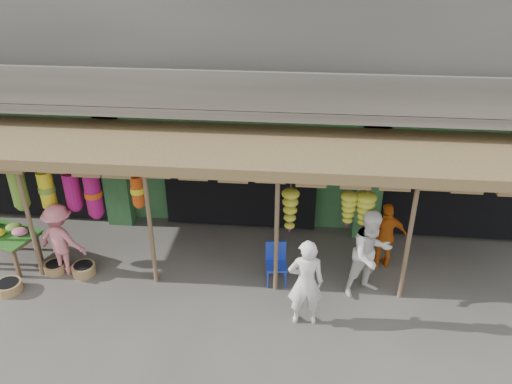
# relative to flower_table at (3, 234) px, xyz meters

# --- Properties ---
(ground) EXTENTS (80.00, 80.00, 0.00)m
(ground) POSITION_rel_flower_table_xyz_m (4.91, -0.16, -0.73)
(ground) COLOR #514C47
(ground) RESTS_ON ground
(building) EXTENTS (16.40, 6.80, 7.00)m
(building) POSITION_rel_flower_table_xyz_m (4.91, 4.71, 2.64)
(building) COLOR gray
(building) RESTS_ON ground
(awning) EXTENTS (14.00, 2.70, 2.79)m
(awning) POSITION_rel_flower_table_xyz_m (4.76, 0.64, 1.85)
(awning) COLOR brown
(awning) RESTS_ON ground
(flower_table) EXTENTS (1.70, 1.29, 0.90)m
(flower_table) POSITION_rel_flower_table_xyz_m (0.00, 0.00, 0.00)
(flower_table) COLOR brown
(flower_table) RESTS_ON ground
(blue_chair) EXTENTS (0.47, 0.48, 0.89)m
(blue_chair) POSITION_rel_flower_table_xyz_m (5.90, -0.07, -0.23)
(blue_chair) COLOR #1C36B9
(blue_chair) RESTS_ON ground
(basket_left) EXTENTS (0.55, 0.55, 0.19)m
(basket_left) POSITION_rel_flower_table_xyz_m (1.16, -0.24, -0.63)
(basket_left) COLOR #997645
(basket_left) RESTS_ON ground
(basket_mid) EXTENTS (0.60, 0.60, 0.20)m
(basket_mid) POSITION_rel_flower_table_xyz_m (0.50, -0.97, -0.63)
(basket_mid) COLOR #9B7045
(basket_mid) RESTS_ON ground
(basket_right) EXTENTS (0.64, 0.64, 0.22)m
(basket_right) POSITION_rel_flower_table_xyz_m (1.81, -0.26, -0.62)
(basket_right) COLOR #8C6141
(basket_right) RESTS_ON ground
(person_front) EXTENTS (0.69, 0.48, 1.80)m
(person_front) POSITION_rel_flower_table_xyz_m (6.50, -1.25, 0.17)
(person_front) COLOR silver
(person_front) RESTS_ON ground
(person_right) EXTENTS (1.14, 1.05, 1.88)m
(person_right) POSITION_rel_flower_table_xyz_m (7.75, -0.27, 0.21)
(person_right) COLOR white
(person_right) RESTS_ON ground
(person_vendor) EXTENTS (0.96, 0.55, 1.55)m
(person_vendor) POSITION_rel_flower_table_xyz_m (8.18, 0.66, 0.04)
(person_vendor) COLOR orange
(person_vendor) RESTS_ON ground
(person_shopper) EXTENTS (1.15, 0.81, 1.63)m
(person_shopper) POSITION_rel_flower_table_xyz_m (1.41, -0.21, 0.08)
(person_shopper) COLOR #D5717A
(person_shopper) RESTS_ON ground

